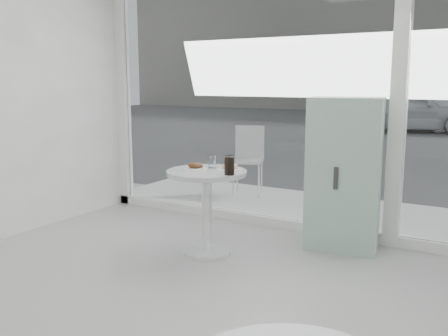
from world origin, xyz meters
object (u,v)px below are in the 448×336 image
Objects in this scene: main_table at (207,194)px; car_white at (409,110)px; plate_donut at (230,168)px; water_tumbler_a at (212,162)px; mint_cabinet at (344,174)px; cola_glass at (229,165)px; patio_chair at (249,155)px; plate_fritter at (195,167)px; water_tumbler_b at (228,163)px.

main_table is 0.20× the size of car_white.
plate_donut reaches higher than main_table.
plate_donut is at bearing -7.80° from water_tumbler_a.
mint_cabinet is 11.96m from car_white.
cola_glass is at bearing -35.87° from water_tumbler_a.
car_white is 12.49m from water_tumbler_a.
cola_glass is (-0.73, -0.86, 0.14)m from mint_cabinet.
car_white reaches higher than patio_chair.
mint_cabinet reaches higher than patio_chair.
patio_chair reaches higher than main_table.
patio_chair is 10.43m from car_white.
plate_fritter is 2.01× the size of water_tumbler_b.
car_white is (-1.66, 11.85, -0.04)m from mint_cabinet.
water_tumbler_b is (0.14, 0.05, -0.00)m from water_tumbler_a.
plate_donut is at bearing 27.95° from plate_fritter.
car_white is 35.87× the size of water_tumbler_b.
car_white is at bearing 93.72° from plate_donut.
cola_glass is (0.39, -0.05, 0.05)m from plate_fritter.
main_table is at bearing 165.12° from cola_glass.
patio_chair reaches higher than water_tumbler_b.
mint_cabinet is 1.08m from water_tumbler_b.
water_tumbler_a is (-0.20, 0.03, 0.03)m from plate_donut.
main_table is at bearing -76.73° from water_tumbler_a.
car_white is at bearing 94.16° from cola_glass.
mint_cabinet is 1.14m from cola_glass.
patio_chair is at bearing 108.54° from main_table.
mint_cabinet reaches higher than water_tumbler_a.
water_tumbler_b is at bearing 122.73° from cola_glass.
water_tumbler_a is at bearing 172.20° from plate_donut.
plate_fritter is 0.39m from cola_glass.
plate_donut is at bearing -49.23° from water_tumbler_b.
water_tumbler_b is at bearing 47.49° from plate_fritter.
plate_donut is at bearing 36.87° from main_table.
cola_glass is (0.11, -0.20, 0.06)m from plate_donut.
mint_cabinet is at bearing 37.82° from main_table.
water_tumbler_a is at bearing -158.84° from mint_cabinet.
plate_fritter is 0.19m from water_tumbler_a.
plate_fritter is at bearing -169.25° from main_table.
patio_chair is 2.18m from water_tumbler_a.
cola_glass is (0.18, -0.28, 0.03)m from water_tumbler_b.
patio_chair reaches higher than plate_donut.
mint_cabinet reaches higher than plate_donut.
cola_glass is (1.02, -2.27, 0.28)m from patio_chair.
plate_fritter reaches higher than plate_donut.
car_white is 33.08× the size of water_tumbler_a.
plate_donut is at bearing 170.14° from car_white.
plate_fritter is (-1.12, -0.80, 0.09)m from mint_cabinet.
water_tumbler_b reaches higher than main_table.
mint_cabinet is 5.91× the size of plate_donut.
patio_chair is (-1.75, 1.41, -0.14)m from mint_cabinet.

